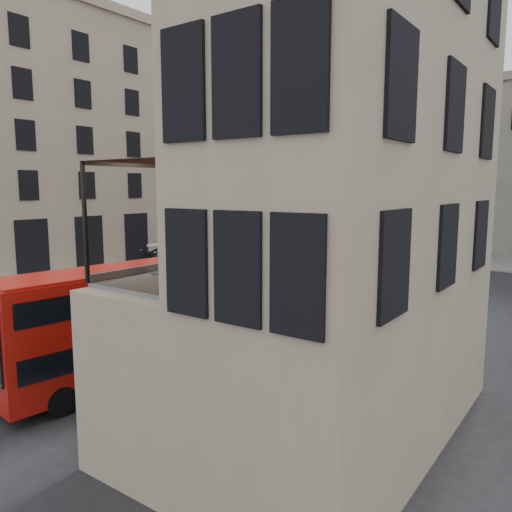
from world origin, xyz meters
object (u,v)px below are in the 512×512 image
Objects in this scene: bus_near at (140,314)px; cafe_table_near at (159,254)px; cyclist at (257,273)px; traffic_light_far at (246,231)px; bicycle at (294,296)px; pedestrian_b at (291,248)px; pedestrian_d at (402,257)px; car_c at (172,256)px; cafe_chair_b at (267,259)px; pedestrian_c at (377,242)px; pedestrian_e at (173,252)px; cafe_chair_d at (339,243)px; car_b at (365,256)px; car_a at (315,262)px; pedestrian_a at (239,246)px; street_lamp_b at (354,232)px; bus_far at (269,237)px; cafe_table_mid at (251,242)px; cafe_chair_c at (298,251)px; street_lamp_a at (159,239)px; cafe_table_far at (297,236)px; traffic_light_near at (273,263)px.

bus_near is 13.50× the size of cafe_table_near.
bus_near is 5.52× the size of cyclist.
traffic_light_far is 2.46× the size of bicycle.
pedestrian_d is (11.18, 0.32, -0.02)m from pedestrian_b.
cafe_chair_b is (23.33, -19.17, 4.01)m from car_c.
cyclist is 1.19× the size of pedestrian_c.
pedestrian_e is 2.08× the size of cafe_chair_d.
car_a is at bearing -124.73° from car_b.
bus_near is at bearing -73.11° from pedestrian_a.
cafe_chair_d is at bearing -47.15° from traffic_light_far.
cyclist is 1.04× the size of pedestrian_a.
pedestrian_d is at bearing -6.19° from car_b.
cafe_table_near is 3.11m from cafe_chair_b.
street_lamp_b is 9.26m from bus_far.
cafe_chair_c is (1.43, 0.50, -0.24)m from cafe_table_mid.
cafe_chair_c is (18.06, -28.80, 4.06)m from pedestrian_b.
car_a is 4.88× the size of cafe_chair_d.
street_lamp_a reaches higher than pedestrian_d.
cafe_table_near is (16.47, -29.31, 2.92)m from bus_far.
street_lamp_b is at bearing 28.55° from bicycle.
pedestrian_c is (0.09, 6.00, -1.59)m from street_lamp_b.
pedestrian_e reaches higher than pedestrian_b.
cyclist is at bearing 131.30° from cafe_table_far.
cafe_chair_b is (7.23, -13.39, 4.43)m from bicycle.
street_lamp_b is at bearing 85.27° from car_a.
cafe_chair_d is (1.67, 7.23, -0.24)m from cafe_table_near.
pedestrian_d is (0.42, 17.30, 0.41)m from bicycle.
pedestrian_a is 2.26× the size of cafe_table_mid.
pedestrian_c is at bearing 104.77° from cafe_table_near.
traffic_light_near is at bearing -154.79° from cyclist.
traffic_light_near is 2.40m from bicycle.
cafe_table_near reaches higher than pedestrian_d.
cafe_chair_d is at bearing -155.14° from cyclist.
cafe_table_mid reaches higher than cafe_table_far.
bus_near is at bearing -141.73° from cafe_chair_d.
street_lamp_a is 6.55× the size of cafe_table_mid.
cafe_chair_c is at bearing -87.50° from car_b.
traffic_light_near is 15.15m from cafe_chair_b.
pedestrian_e is 31.27m from cafe_chair_c.
traffic_light_far reaches higher than pedestrian_e.
car_a is at bearing 121.08° from cafe_chair_d.
traffic_light_near is 0.86× the size of car_a.
pedestrian_a is 0.98× the size of pedestrian_e.
bicycle is at bearing -118.63° from pedestrian_b.
cafe_table_mid is (20.82, -27.45, 2.71)m from traffic_light_far.
bus_far is 12.22× the size of cafe_table_mid.
bicycle is 18.70m from pedestrian_e.
car_c is 2.98× the size of cyclist.
pedestrian_a reaches higher than car_b.
pedestrian_a is (-10.96, 12.12, -0.03)m from cyclist.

